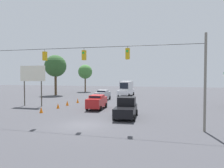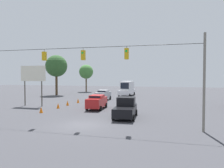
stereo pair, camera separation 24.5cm
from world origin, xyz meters
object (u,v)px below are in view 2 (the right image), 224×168
at_px(traffic_cone_nearest, 41,110).
at_px(traffic_cone_fourth, 78,101).
at_px(traffic_cone_second, 58,106).
at_px(pickup_truck_black_crossing_near, 126,108).
at_px(roadside_billboard, 33,76).
at_px(sedan_red_withflow_mid, 97,102).
at_px(tree_horizon_left, 86,72).
at_px(box_truck_white_withflow_deep, 127,89).
at_px(traffic_cone_third, 68,103).
at_px(sedan_silver_withflow_far, 103,95).
at_px(overhead_signal_span, 84,72).
at_px(tree_horizon_right, 56,66).

distance_m(traffic_cone_nearest, traffic_cone_fourth, 9.92).
bearing_deg(traffic_cone_second, pickup_truck_black_crossing_near, 159.67).
bearing_deg(roadside_billboard, pickup_truck_black_crossing_near, 161.38).
bearing_deg(sedan_red_withflow_mid, tree_horizon_left, -65.11).
relative_size(box_truck_white_withflow_deep, traffic_cone_third, 8.48).
bearing_deg(tree_horizon_left, traffic_cone_nearest, 103.43).
distance_m(sedan_silver_withflow_far, traffic_cone_nearest, 14.98).
distance_m(pickup_truck_black_crossing_near, traffic_cone_third, 12.26).
relative_size(roadside_billboard, tree_horizon_left, 0.79).
distance_m(sedan_red_withflow_mid, traffic_cone_second, 5.34).
height_order(box_truck_white_withflow_deep, roadside_billboard, roadside_billboard).
bearing_deg(tree_horizon_left, sedan_silver_withflow_far, 120.37).
height_order(pickup_truck_black_crossing_near, traffic_cone_fourth, pickup_truck_black_crossing_near).
distance_m(overhead_signal_span, traffic_cone_second, 11.53).
bearing_deg(overhead_signal_span, roadside_billboard, -37.71).
xyz_separation_m(sedan_silver_withflow_far, traffic_cone_third, (2.97, 8.01, -0.59)).
bearing_deg(sedan_red_withflow_mid, traffic_cone_nearest, 40.61).
height_order(sedan_red_withflow_mid, traffic_cone_third, sedan_red_withflow_mid).
bearing_deg(traffic_cone_second, traffic_cone_fourth, -90.81).
relative_size(roadside_billboard, tree_horizon_right, 0.65).
xyz_separation_m(traffic_cone_third, roadside_billboard, (4.63, 1.72, 3.96)).
distance_m(tree_horizon_left, tree_horizon_right, 11.91).
relative_size(tree_horizon_left, tree_horizon_right, 0.82).
xyz_separation_m(overhead_signal_span, box_truck_white_withflow_deep, (2.00, -29.06, -3.21)).
xyz_separation_m(sedan_silver_withflow_far, tree_horizon_right, (13.53, -7.21, 5.63)).
distance_m(overhead_signal_span, traffic_cone_nearest, 9.53).
xyz_separation_m(sedan_silver_withflow_far, traffic_cone_second, (2.85, 10.99, -0.59)).
bearing_deg(traffic_cone_fourth, traffic_cone_nearest, 88.46).
bearing_deg(sedan_silver_withflow_far, sedan_red_withflow_mid, 103.23).
relative_size(traffic_cone_fourth, tree_horizon_right, 0.08).
height_order(box_truck_white_withflow_deep, traffic_cone_nearest, box_truck_white_withflow_deep).
bearing_deg(traffic_cone_third, traffic_cone_second, 92.27).
xyz_separation_m(sedan_silver_withflow_far, tree_horizon_left, (11.02, -18.81, 4.51)).
relative_size(sedan_red_withflow_mid, traffic_cone_fourth, 6.38).
bearing_deg(sedan_red_withflow_mid, traffic_cone_second, 10.33).
bearing_deg(tree_horizon_left, tree_horizon_right, 77.78).
relative_size(sedan_red_withflow_mid, sedan_silver_withflow_far, 1.10).
bearing_deg(traffic_cone_third, traffic_cone_fourth, -93.62).
relative_size(sedan_red_withflow_mid, traffic_cone_nearest, 6.38).
bearing_deg(roadside_billboard, traffic_cone_second, 165.14).
bearing_deg(traffic_cone_second, tree_horizon_right, -59.61).
distance_m(pickup_truck_black_crossing_near, traffic_cone_nearest, 10.31).
xyz_separation_m(overhead_signal_span, traffic_cone_fourth, (7.04, -14.17, -4.40)).
bearing_deg(traffic_cone_second, tree_horizon_left, -74.67).
height_order(box_truck_white_withflow_deep, traffic_cone_fourth, box_truck_white_withflow_deep).
relative_size(overhead_signal_span, tree_horizon_left, 2.76).
relative_size(overhead_signal_span, traffic_cone_fourth, 27.99).
bearing_deg(traffic_cone_fourth, pickup_truck_black_crossing_near, 135.08).
height_order(pickup_truck_black_crossing_near, tree_horizon_left, tree_horizon_left).
distance_m(roadside_billboard, tree_horizon_right, 18.09).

